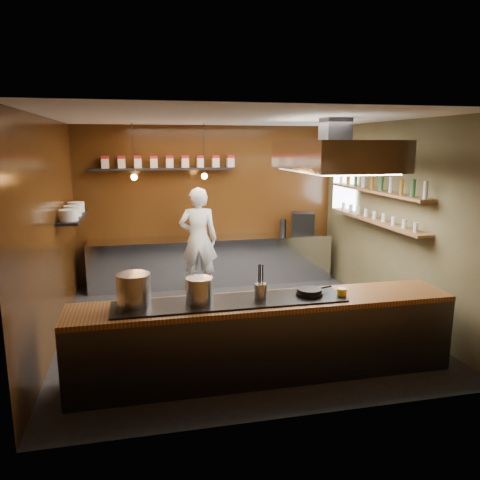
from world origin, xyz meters
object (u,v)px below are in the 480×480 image
object	(u,v)px
extractor_hood	(334,155)
chef	(198,239)
espresso_machine	(303,223)
stockpot_large	(134,290)
stockpot_small	(199,290)

from	to	relation	value
extractor_hood	chef	size ratio (longest dim) A/B	1.05
espresso_machine	chef	bearing A→B (deg)	-154.02
extractor_hood	chef	bearing A→B (deg)	125.66
extractor_hood	stockpot_large	bearing A→B (deg)	-157.74
stockpot_large	chef	world-z (taller)	chef
stockpot_large	extractor_hood	bearing A→B (deg)	22.26
extractor_hood	chef	world-z (taller)	extractor_hood
extractor_hood	stockpot_large	distance (m)	3.28
extractor_hood	stockpot_small	world-z (taller)	extractor_hood
stockpot_large	stockpot_small	bearing A→B (deg)	-4.84
extractor_hood	stockpot_small	bearing A→B (deg)	-149.93
extractor_hood	espresso_machine	bearing A→B (deg)	78.75
extractor_hood	espresso_machine	xyz separation A→B (m)	(0.50, 2.52, -1.39)
chef	espresso_machine	bearing A→B (deg)	-163.86
stockpot_small	espresso_machine	world-z (taller)	espresso_machine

